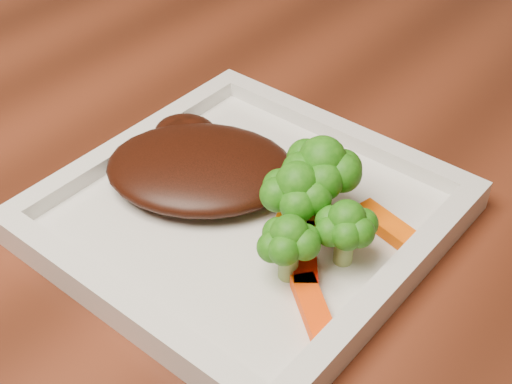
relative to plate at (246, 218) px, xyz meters
The scene contains 11 objects.
plate is the anchor object (origin of this frame).
steak 0.05m from the plate, behind, with size 0.15×0.12×0.03m, color black.
broccoli_0 0.07m from the plate, 35.06° to the left, with size 0.07×0.07×0.07m, color #186010, non-canonical shape.
broccoli_1 0.09m from the plate, ahead, with size 0.05×0.05×0.06m, color #226D12, non-canonical shape.
broccoli_2 0.08m from the plate, 26.40° to the right, with size 0.05×0.05×0.06m, color #2D6E12, non-canonical shape.
broccoli_3 0.06m from the plate, ahead, with size 0.06×0.06×0.06m, color #2E7814, non-canonical shape.
carrot_1 0.11m from the plate, 26.77° to the right, with size 0.06×0.02×0.01m, color #FF4004.
carrot_3 0.11m from the plate, 26.01° to the left, with size 0.06×0.02×0.01m, color #F25703.
carrot_4 0.07m from the plate, 76.57° to the left, with size 0.05×0.01×0.01m, color #CE3603.
carrot_5 0.07m from the plate, 12.17° to the right, with size 0.06×0.02×0.01m, color #F21003.
carrot_6 0.06m from the plate, 13.45° to the left, with size 0.06×0.02×0.01m, color #E66003.
Camera 1 is at (0.22, -0.47, 1.12)m, focal length 50.00 mm.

